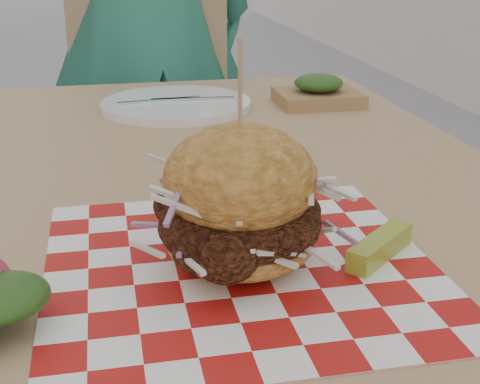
% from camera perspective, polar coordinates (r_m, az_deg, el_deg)
% --- Properties ---
extents(diner, '(0.66, 0.47, 1.71)m').
position_cam_1_polar(diner, '(1.84, -8.09, 15.07)').
color(diner, '#2D8268').
rests_on(diner, ground).
extents(patio_table, '(0.80, 1.20, 0.75)m').
position_cam_1_polar(patio_table, '(0.91, -2.65, -3.07)').
color(patio_table, tan).
rests_on(patio_table, ground).
extents(patio_chair, '(0.43, 0.44, 0.95)m').
position_cam_1_polar(patio_chair, '(1.79, -7.16, 5.01)').
color(patio_chair, tan).
rests_on(patio_chair, ground).
extents(paper_liner, '(0.36, 0.36, 0.00)m').
position_cam_1_polar(paper_liner, '(0.63, 0.00, -6.27)').
color(paper_liner, '#B51512').
rests_on(paper_liner, patio_table).
extents(sandwich, '(0.19, 0.19, 0.21)m').
position_cam_1_polar(sandwich, '(0.61, 0.00, -1.28)').
color(sandwich, '#C98838').
rests_on(sandwich, paper_liner).
extents(pickle_spear, '(0.09, 0.08, 0.02)m').
position_cam_1_polar(pickle_spear, '(0.65, 11.84, -4.61)').
color(pickle_spear, '#9BAE32').
rests_on(pickle_spear, paper_liner).
extents(place_setting, '(0.27, 0.27, 0.02)m').
position_cam_1_polar(place_setting, '(1.22, -5.46, 7.45)').
color(place_setting, white).
rests_on(place_setting, patio_table).
extents(kraft_tray, '(0.15, 0.12, 0.06)m').
position_cam_1_polar(kraft_tray, '(1.25, 6.70, 8.46)').
color(kraft_tray, '#997445').
rests_on(kraft_tray, patio_table).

